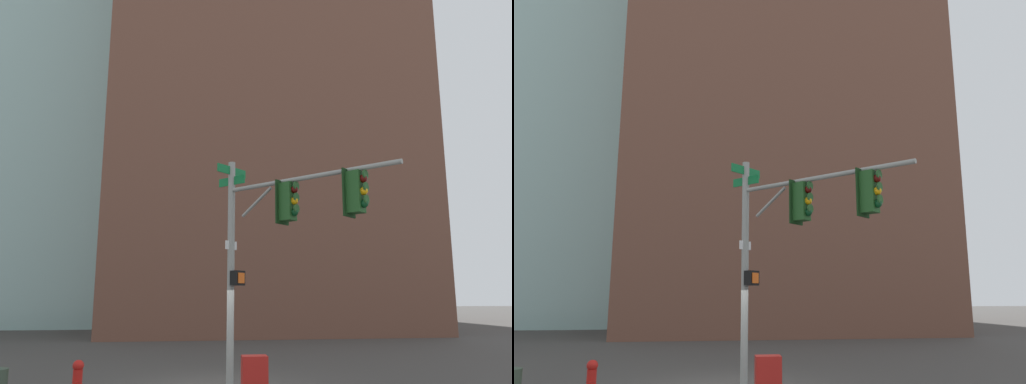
{
  "view_description": "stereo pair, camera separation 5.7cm",
  "coord_description": "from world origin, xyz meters",
  "views": [
    {
      "loc": [
        13.92,
        -1.06,
        2.34
      ],
      "look_at": [
        0.48,
        0.92,
        5.15
      ],
      "focal_mm": 35.39,
      "sensor_mm": 36.0,
      "label": 1
    },
    {
      "loc": [
        13.92,
        -1.0,
        2.34
      ],
      "look_at": [
        0.48,
        0.92,
        5.15
      ],
      "focal_mm": 35.39,
      "sensor_mm": 36.0,
      "label": 2
    }
  ],
  "objects": [
    {
      "name": "building_brick_midblock",
      "position": [
        -44.7,
        8.11,
        17.24
      ],
      "size": [
        20.93,
        18.92,
        34.47
      ],
      "primitive_type": "cube",
      "color": "#845B47",
      "rests_on": "ground_plane"
    },
    {
      "name": "newspaper_box",
      "position": [
        2.41,
        0.6,
        0.53
      ],
      "size": [
        0.45,
        0.57,
        1.05
      ],
      "primitive_type": "cube",
      "rotation": [
        0.0,
        0.0,
        -0.02
      ],
      "color": "red",
      "rests_on": "ground_plane"
    },
    {
      "name": "fire_hydrant",
      "position": [
        1.06,
        -3.38,
        0.47
      ],
      "size": [
        0.34,
        0.26,
        0.87
      ],
      "color": "red",
      "rests_on": "ground_plane"
    },
    {
      "name": "building_brick_nearside",
      "position": [
        -26.09,
        4.64,
        22.24
      ],
      "size": [
        23.99,
        20.41,
        44.49
      ],
      "primitive_type": "cube",
      "color": "brown",
      "rests_on": "ground_plane"
    },
    {
      "name": "signal_pole_assembly",
      "position": [
        1.05,
        1.44,
        4.15
      ],
      "size": [
        4.22,
        3.96,
        6.13
      ],
      "rotation": [
        0.0,
        0.0,
        0.74
      ],
      "color": "gray",
      "rests_on": "ground_plane"
    }
  ]
}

